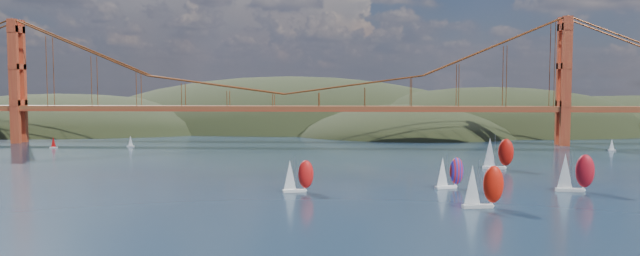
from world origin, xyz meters
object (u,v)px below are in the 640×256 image
object	(u,v)px
racer_0	(298,175)
racer_3	(497,153)
racer_2	(575,172)
racer_rwb	(449,172)
racer_1	(482,185)

from	to	relation	value
racer_0	racer_3	world-z (taller)	racer_3
racer_0	racer_3	xyz separation A→B (m)	(58.59, 44.32, 0.91)
racer_2	racer_rwb	bearing A→B (deg)	177.55
racer_1	racer_rwb	world-z (taller)	racer_1
racer_2	racer_3	bearing A→B (deg)	106.95
racer_2	racer_0	bearing A→B (deg)	-172.77
racer_0	racer_2	xyz separation A→B (m)	(68.01, 4.10, 0.78)
racer_rwb	racer_3	bearing A→B (deg)	40.35
racer_1	racer_3	xyz separation A→B (m)	(17.49, 61.82, 0.22)
racer_rwb	racer_1	bearing A→B (deg)	-103.34
racer_3	racer_0	bearing A→B (deg)	-135.81
racer_0	racer_2	size ratio (longest dim) A/B	0.84
racer_0	racer_2	distance (m)	68.13
racer_rwb	racer_0	bearing A→B (deg)	170.50
racer_2	racer_rwb	distance (m)	30.21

